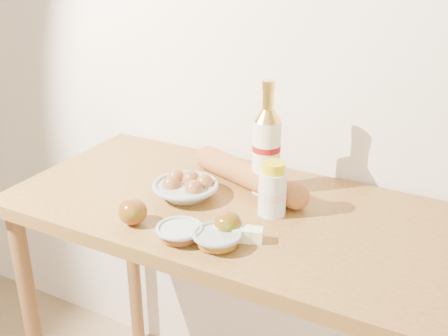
{
  "coord_description": "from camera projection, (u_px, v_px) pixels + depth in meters",
  "views": [
    {
      "loc": [
        0.62,
        -0.0,
        1.6
      ],
      "look_at": [
        0.0,
        1.15,
        1.02
      ],
      "focal_mm": 45.0,
      "sensor_mm": 36.0,
      "label": 1
    }
  ],
  "objects": [
    {
      "name": "cream_bottle",
      "position": [
        272.0,
        190.0,
        1.44
      ],
      "size": [
        0.09,
        0.09,
        0.14
      ],
      "rotation": [
        0.0,
        0.0,
        0.34
      ],
      "color": "silver",
      "rests_on": "table"
    },
    {
      "name": "apple_redgreen_right",
      "position": [
        228.0,
        224.0,
        1.35
      ],
      "size": [
        0.07,
        0.07,
        0.06
      ],
      "rotation": [
        0.0,
        0.0,
        0.05
      ],
      "color": "#931608",
      "rests_on": "table"
    },
    {
      "name": "baguette",
      "position": [
        249.0,
        176.0,
        1.59
      ],
      "size": [
        0.43,
        0.21,
        0.07
      ],
      "rotation": [
        0.0,
        0.0,
        -0.33
      ],
      "color": "#C77B3C",
      "rests_on": "table"
    },
    {
      "name": "syrup_bowl",
      "position": [
        217.0,
        238.0,
        1.31
      ],
      "size": [
        0.13,
        0.13,
        0.03
      ],
      "rotation": [
        0.0,
        0.0,
        0.04
      ],
      "color": "gray",
      "rests_on": "table"
    },
    {
      "name": "back_wall",
      "position": [
        284.0,
        34.0,
        1.61
      ],
      "size": [
        3.5,
        0.02,
        2.6
      ],
      "primitive_type": "cube",
      "color": "white",
      "rests_on": "ground"
    },
    {
      "name": "bourbon_bottle",
      "position": [
        266.0,
        148.0,
        1.53
      ],
      "size": [
        0.09,
        0.09,
        0.32
      ],
      "rotation": [
        0.0,
        0.0,
        -0.13
      ],
      "color": "#F1E6CC",
      "rests_on": "table"
    },
    {
      "name": "table",
      "position": [
        229.0,
        244.0,
        1.56
      ],
      "size": [
        1.2,
        0.6,
        0.9
      ],
      "color": "olive",
      "rests_on": "ground"
    },
    {
      "name": "sugar_bowl",
      "position": [
        180.0,
        232.0,
        1.34
      ],
      "size": [
        0.15,
        0.15,
        0.03
      ],
      "rotation": [
        0.0,
        0.0,
        0.37
      ],
      "color": "#97A59E",
      "rests_on": "table"
    },
    {
      "name": "butter_stick",
      "position": [
        238.0,
        233.0,
        1.34
      ],
      "size": [
        0.12,
        0.07,
        0.04
      ],
      "rotation": [
        0.0,
        0.0,
        0.31
      ],
      "color": "#FEFAC4",
      "rests_on": "table"
    },
    {
      "name": "egg_bowl",
      "position": [
        186.0,
        188.0,
        1.54
      ],
      "size": [
        0.2,
        0.2,
        0.06
      ],
      "rotation": [
        0.0,
        0.0,
        0.09
      ],
      "color": "#8F9C97",
      "rests_on": "table"
    },
    {
      "name": "apple_redgreen_front",
      "position": [
        133.0,
        212.0,
        1.4
      ],
      "size": [
        0.09,
        0.09,
        0.07
      ],
      "rotation": [
        0.0,
        0.0,
        0.23
      ],
      "color": "maroon",
      "rests_on": "table"
    }
  ]
}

